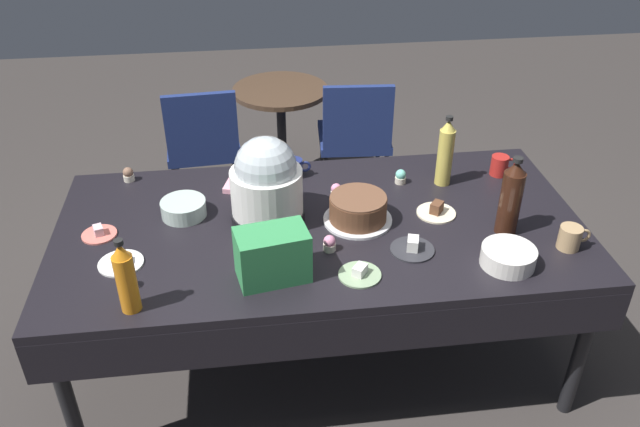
# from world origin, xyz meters

# --- Properties ---
(ground) EXTENTS (9.00, 9.00, 0.00)m
(ground) POSITION_xyz_m (0.00, 0.00, 0.00)
(ground) COLOR #383330
(potluck_table) EXTENTS (2.20, 1.10, 0.75)m
(potluck_table) POSITION_xyz_m (0.00, 0.00, 0.69)
(potluck_table) COLOR black
(potluck_table) RESTS_ON ground
(frosted_layer_cake) EXTENTS (0.29, 0.29, 0.12)m
(frosted_layer_cake) POSITION_xyz_m (0.16, -0.00, 0.81)
(frosted_layer_cake) COLOR silver
(frosted_layer_cake) RESTS_ON potluck_table
(slow_cooker) EXTENTS (0.31, 0.31, 0.38)m
(slow_cooker) POSITION_xyz_m (-0.21, 0.07, 0.92)
(slow_cooker) COLOR black
(slow_cooker) RESTS_ON potluck_table
(glass_salad_bowl) EXTENTS (0.19, 0.19, 0.07)m
(glass_salad_bowl) POSITION_xyz_m (-0.57, 0.14, 0.79)
(glass_salad_bowl) COLOR #B2C6BC
(glass_salad_bowl) RESTS_ON potluck_table
(ceramic_snack_bowl) EXTENTS (0.21, 0.21, 0.07)m
(ceramic_snack_bowl) POSITION_xyz_m (0.68, -0.37, 0.79)
(ceramic_snack_bowl) COLOR silver
(ceramic_snack_bowl) RESTS_ON potluck_table
(dessert_plate_white) EXTENTS (0.17, 0.17, 0.04)m
(dessert_plate_white) POSITION_xyz_m (-0.79, -0.18, 0.76)
(dessert_plate_white) COLOR white
(dessert_plate_white) RESTS_ON potluck_table
(dessert_plate_cream) EXTENTS (0.17, 0.17, 0.06)m
(dessert_plate_cream) POSITION_xyz_m (0.50, 0.01, 0.76)
(dessert_plate_cream) COLOR beige
(dessert_plate_cream) RESTS_ON potluck_table
(dessert_plate_charcoal) EXTENTS (0.18, 0.18, 0.06)m
(dessert_plate_charcoal) POSITION_xyz_m (0.34, -0.23, 0.76)
(dessert_plate_charcoal) COLOR #2D2D33
(dessert_plate_charcoal) RESTS_ON potluck_table
(dessert_plate_coral) EXTENTS (0.14, 0.14, 0.04)m
(dessert_plate_coral) POSITION_xyz_m (-0.91, 0.03, 0.76)
(dessert_plate_coral) COLOR #E07266
(dessert_plate_coral) RESTS_ON potluck_table
(dessert_plate_sage) EXTENTS (0.16, 0.16, 0.05)m
(dessert_plate_sage) POSITION_xyz_m (0.10, -0.37, 0.76)
(dessert_plate_sage) COLOR #8CA87F
(dessert_plate_sage) RESTS_ON potluck_table
(cupcake_berry) EXTENTS (0.05, 0.05, 0.07)m
(cupcake_berry) POSITION_xyz_m (0.01, -0.19, 0.78)
(cupcake_berry) COLOR beige
(cupcake_berry) RESTS_ON potluck_table
(cupcake_lemon) EXTENTS (0.05, 0.05, 0.07)m
(cupcake_lemon) POSITION_xyz_m (-0.75, -0.33, 0.78)
(cupcake_lemon) COLOR beige
(cupcake_lemon) RESTS_ON potluck_table
(cupcake_cocoa) EXTENTS (0.05, 0.05, 0.07)m
(cupcake_cocoa) POSITION_xyz_m (0.41, 0.29, 0.78)
(cupcake_cocoa) COLOR beige
(cupcake_cocoa) RESTS_ON potluck_table
(cupcake_rose) EXTENTS (0.05, 0.05, 0.07)m
(cupcake_rose) POSITION_xyz_m (-0.84, 0.47, 0.78)
(cupcake_rose) COLOR beige
(cupcake_rose) RESTS_ON potluck_table
(cupcake_mint) EXTENTS (0.05, 0.05, 0.07)m
(cupcake_mint) POSITION_xyz_m (0.10, 0.20, 0.78)
(cupcake_mint) COLOR beige
(cupcake_mint) RESTS_ON potluck_table
(soda_bottle_ginger_ale) EXTENTS (0.07, 0.07, 0.34)m
(soda_bottle_ginger_ale) POSITION_xyz_m (0.60, 0.26, 0.91)
(soda_bottle_ginger_ale) COLOR gold
(soda_bottle_ginger_ale) RESTS_ON potluck_table
(soda_bottle_cola) EXTENTS (0.09, 0.09, 0.34)m
(soda_bottle_cola) POSITION_xyz_m (0.75, -0.15, 0.91)
(soda_bottle_cola) COLOR #33190F
(soda_bottle_cola) RESTS_ON potluck_table
(soda_bottle_orange_juice) EXTENTS (0.07, 0.07, 0.29)m
(soda_bottle_orange_juice) POSITION_xyz_m (-0.72, -0.45, 0.89)
(soda_bottle_orange_juice) COLOR orange
(soda_bottle_orange_juice) RESTS_ON potluck_table
(coffee_mug_red) EXTENTS (0.12, 0.08, 0.10)m
(coffee_mug_red) POSITION_xyz_m (0.89, 0.31, 0.80)
(coffee_mug_red) COLOR #B2231E
(coffee_mug_red) RESTS_ON potluck_table
(coffee_mug_tan) EXTENTS (0.13, 0.09, 0.10)m
(coffee_mug_tan) POSITION_xyz_m (0.96, -0.29, 0.80)
(coffee_mug_tan) COLOR tan
(coffee_mug_tan) RESTS_ON potluck_table
(coffee_mug_navy) EXTENTS (0.12, 0.08, 0.09)m
(coffee_mug_navy) POSITION_xyz_m (-0.07, 0.41, 0.79)
(coffee_mug_navy) COLOR navy
(coffee_mug_navy) RESTS_ON potluck_table
(soda_carton) EXTENTS (0.28, 0.20, 0.20)m
(soda_carton) POSITION_xyz_m (-0.22, -0.33, 0.85)
(soda_carton) COLOR #338C4C
(soda_carton) RESTS_ON potluck_table
(paper_napkin_stack) EXTENTS (0.17, 0.17, 0.02)m
(paper_napkin_stack) POSITION_xyz_m (-0.32, 0.34, 0.76)
(paper_napkin_stack) COLOR pink
(paper_napkin_stack) RESTS_ON potluck_table
(maroon_chair_left) EXTENTS (0.47, 0.47, 0.85)m
(maroon_chair_left) POSITION_xyz_m (-0.54, 1.36, 0.49)
(maroon_chair_left) COLOR navy
(maroon_chair_left) RESTS_ON ground
(maroon_chair_right) EXTENTS (0.47, 0.47, 0.85)m
(maroon_chair_right) POSITION_xyz_m (0.39, 1.36, 0.49)
(maroon_chair_right) COLOR navy
(maroon_chair_right) RESTS_ON ground
(round_cafe_table) EXTENTS (0.60, 0.60, 0.72)m
(round_cafe_table) POSITION_xyz_m (-0.05, 1.59, 0.50)
(round_cafe_table) COLOR #473323
(round_cafe_table) RESTS_ON ground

